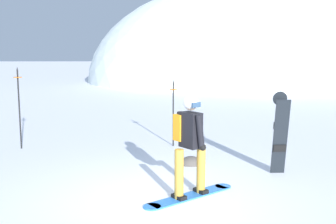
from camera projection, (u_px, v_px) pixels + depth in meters
The scene contains 7 objects.
ground_plane at pixel (166, 199), 6.47m from camera, with size 300.00×300.00×0.00m, color white.
ridge_peak_main at pixel (245, 81), 36.18m from camera, with size 28.41×25.57×17.64m.
snowboarder_main at pixel (189, 143), 6.48m from camera, with size 1.55×1.18×1.71m.
spare_snowboard at pixel (280, 133), 7.72m from camera, with size 0.28×0.28×1.64m.
piste_marker_near at pixel (19, 103), 9.83m from camera, with size 0.20×0.20×2.06m.
piste_marker_far at pixel (173, 108), 10.16m from camera, with size 0.20×0.20×1.73m.
rock_dark at pixel (191, 164), 8.54m from camera, with size 0.51×0.43×0.35m.
Camera 1 is at (-0.23, -6.20, 2.34)m, focal length 42.23 mm.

